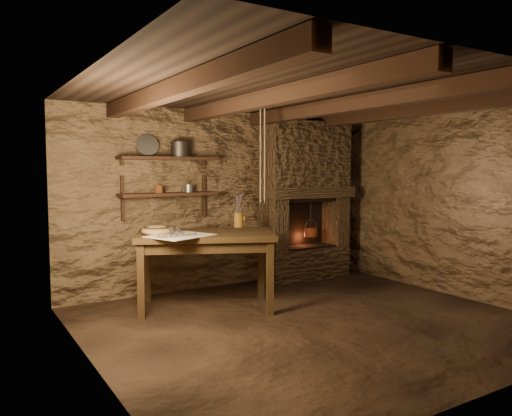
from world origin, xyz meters
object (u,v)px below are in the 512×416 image
work_table (206,267)px  red_pot (311,231)px  wooden_bowl (157,231)px  iron_stockpot (180,150)px  stoneware_jug (239,213)px

work_table → red_pot: 2.13m
red_pot → wooden_bowl: bearing=-168.7°
work_table → wooden_bowl: wooden_bowl is taller
iron_stockpot → red_pot: bearing=-3.4°
work_table → iron_stockpot: iron_stockpot is taller
stoneware_jug → wooden_bowl: 1.14m
stoneware_jug → iron_stockpot: 1.10m
stoneware_jug → iron_stockpot: bearing=144.9°
work_table → stoneware_jug: bearing=47.3°
work_table → wooden_bowl: size_ratio=5.23×
wooden_bowl → red_pot: red_pot is taller
stoneware_jug → wooden_bowl: bearing=-167.3°
work_table → wooden_bowl: 0.72m
wooden_bowl → work_table: bearing=-12.2°
stoneware_jug → iron_stockpot: (-0.57, 0.51, 0.79)m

